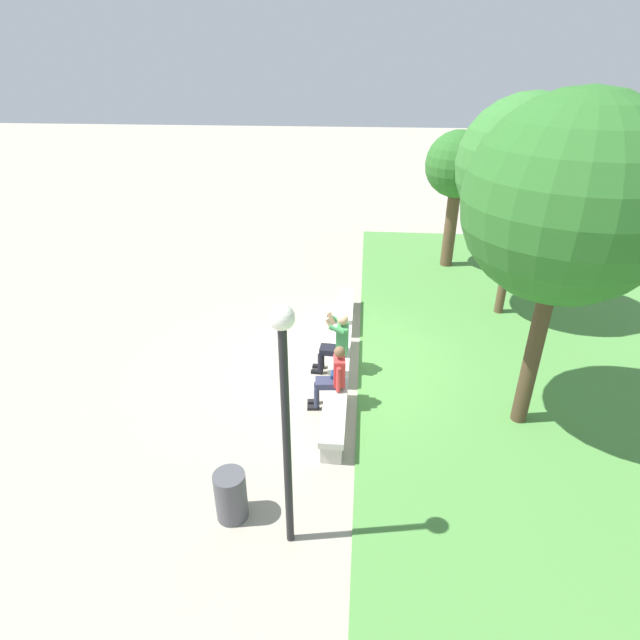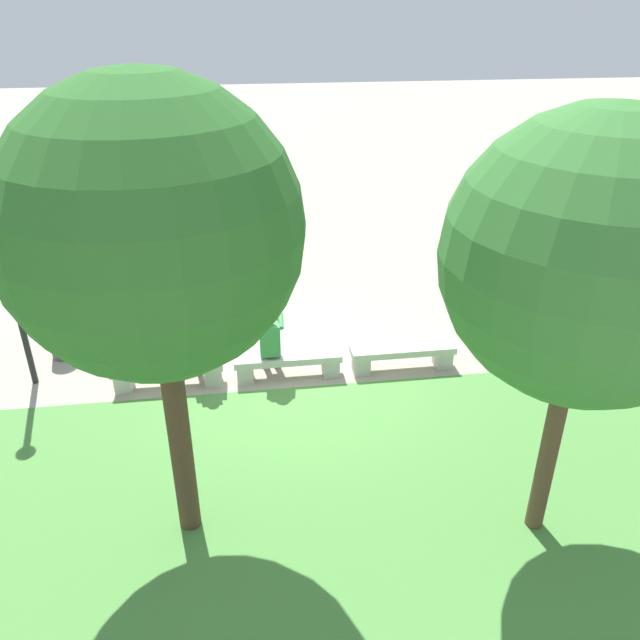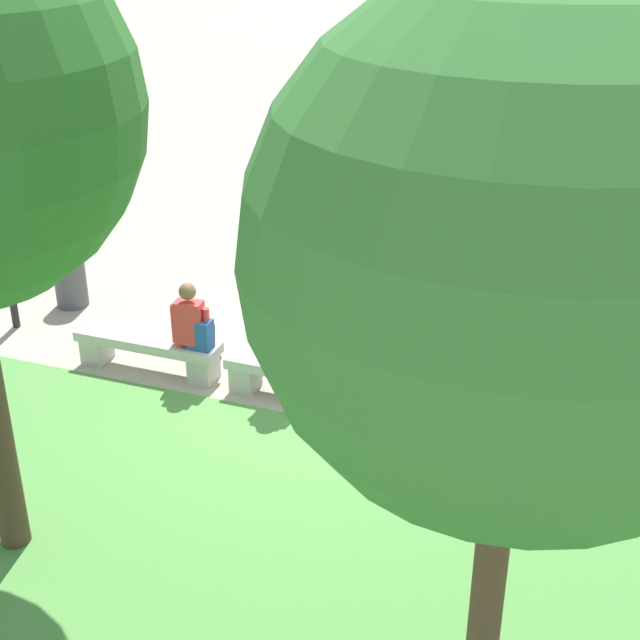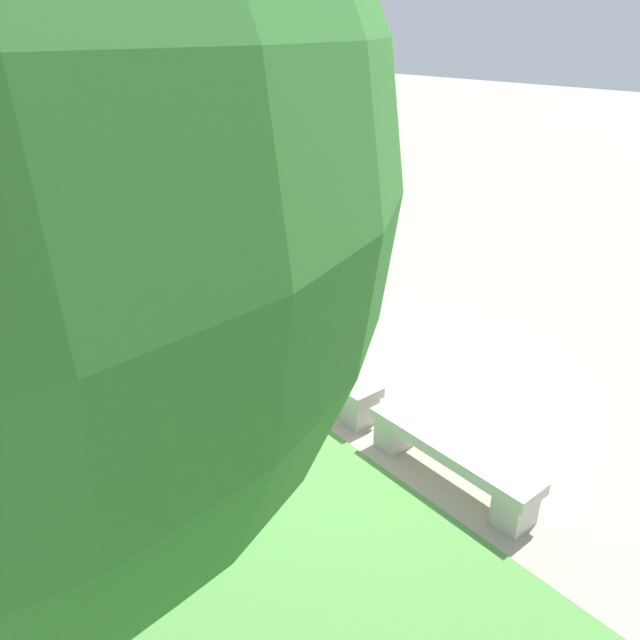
{
  "view_description": "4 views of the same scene",
  "coord_description": "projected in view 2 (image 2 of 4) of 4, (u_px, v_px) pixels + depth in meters",
  "views": [
    {
      "loc": [
        8.75,
        0.36,
        5.67
      ],
      "look_at": [
        -0.55,
        -0.47,
        0.73
      ],
      "focal_mm": 28.0,
      "sensor_mm": 36.0,
      "label": 1
    },
    {
      "loc": [
        0.7,
        9.1,
        5.89
      ],
      "look_at": [
        -0.56,
        -0.05,
        1.05
      ],
      "focal_mm": 35.0,
      "sensor_mm": 36.0,
      "label": 2
    },
    {
      "loc": [
        -3.21,
        8.19,
        5.28
      ],
      "look_at": [
        -0.12,
        -0.18,
        0.95
      ],
      "focal_mm": 50.0,
      "sensor_mm": 36.0,
      "label": 3
    },
    {
      "loc": [
        -4.95,
        4.0,
        4.0
      ],
      "look_at": [
        0.18,
        -0.18,
        0.87
      ],
      "focal_mm": 35.0,
      "sensor_mm": 36.0,
      "label": 4
    }
  ],
  "objects": [
    {
      "name": "bench_near",
      "position": [
        288.0,
        363.0,
        10.67
      ],
      "size": [
        1.83,
        0.4,
        0.45
      ],
      "color": "beige",
      "rests_on": "ground"
    },
    {
      "name": "tree_behind_wall",
      "position": [
        590.0,
        259.0,
        6.14
      ],
      "size": [
        2.99,
        2.99,
        5.09
      ],
      "color": "brown",
      "rests_on": "ground"
    },
    {
      "name": "bench_main",
      "position": [
        403.0,
        354.0,
        10.92
      ],
      "size": [
        1.83,
        0.4,
        0.45
      ],
      "color": "beige",
      "rests_on": "ground"
    },
    {
      "name": "bench_mid",
      "position": [
        168.0,
        371.0,
        10.43
      ],
      "size": [
        1.83,
        0.4,
        0.45
      ],
      "color": "beige",
      "rests_on": "ground"
    },
    {
      "name": "person_distant",
      "position": [
        203.0,
        347.0,
        10.38
      ],
      "size": [
        0.48,
        0.7,
        1.26
      ],
      "color": "black",
      "rests_on": "ground"
    },
    {
      "name": "tree_right_background",
      "position": [
        153.0,
        231.0,
        6.01
      ],
      "size": [
        2.98,
        2.98,
        5.37
      ],
      "color": "#4C3826",
      "rests_on": "ground"
    },
    {
      "name": "trash_bin",
      "position": [
        62.0,
        338.0,
        11.28
      ],
      "size": [
        0.44,
        0.44,
        0.75
      ],
      "primitive_type": "cylinder",
      "color": "#4C4C51",
      "rests_on": "ground"
    },
    {
      "name": "ground_plane",
      "position": [
        288.0,
        377.0,
        10.81
      ],
      "size": [
        80.0,
        80.0,
        0.0
      ],
      "primitive_type": "plane",
      "color": "#A89E8C"
    },
    {
      "name": "lamp_post",
      "position": [
        4.0,
        257.0,
        9.6
      ],
      "size": [
        0.28,
        0.28,
        3.46
      ],
      "color": "black",
      "rests_on": "ground"
    },
    {
      "name": "backpack",
      "position": [
        211.0,
        352.0,
        10.34
      ],
      "size": [
        0.28,
        0.24,
        0.43
      ],
      "color": "#234C8C",
      "rests_on": "bench_mid"
    },
    {
      "name": "person_photographer",
      "position": [
        270.0,
        339.0,
        10.5
      ],
      "size": [
        0.49,
        0.74,
        1.32
      ],
      "color": "black",
      "rests_on": "ground"
    },
    {
      "name": "grass_strip",
      "position": [
        325.0,
        588.0,
        6.96
      ],
      "size": [
        17.86,
        8.0,
        0.03
      ],
      "primitive_type": "cube",
      "color": "#518E42",
      "rests_on": "ground"
    }
  ]
}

